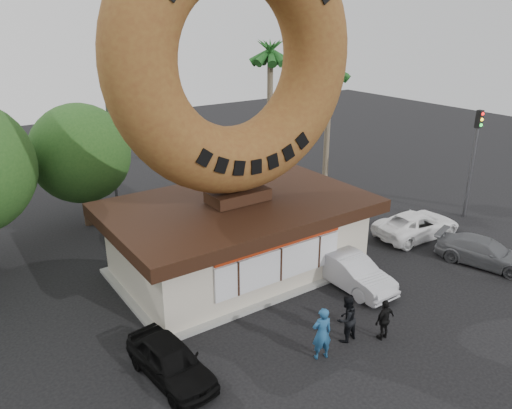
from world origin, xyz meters
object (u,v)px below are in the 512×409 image
Objects in this scene: car_black at (171,361)px; car_white at (417,225)px; car_silver at (350,271)px; person_right at (385,320)px; street_lamp at (113,136)px; traffic_signal at (474,151)px; person_center at (346,319)px; donut_shop at (239,234)px; giant_donut at (236,59)px; person_left at (322,333)px; car_grey at (484,252)px.

car_black is 0.79× the size of car_white.
car_silver is (8.75, 0.94, 0.06)m from car_black.
person_right is 0.33× the size of car_white.
traffic_signal is at bearing -37.14° from street_lamp.
person_center is at bearing -82.76° from street_lamp.
street_lamp reaches higher than car_white.
person_center is 6.17m from car_black.
street_lamp is 1.90× the size of car_silver.
giant_donut is at bearing 90.00° from donut_shop.
giant_donut is at bearing 127.61° from car_silver.
giant_donut is at bearing -92.39° from person_center.
donut_shop is 6.38× the size of person_center.
person_left is at bearing -162.39° from traffic_signal.
car_white is (11.36, -12.23, -3.82)m from street_lamp.
car_grey is (8.10, 1.26, -0.15)m from person_right.
person_right is (1.43, -7.24, -0.99)m from donut_shop.
traffic_signal reaches higher than car_grey.
person_center is at bearing -21.83° from car_black.
car_white reaches higher than car_grey.
person_left reaches higher than car_silver.
person_left is 11.56m from car_white.
car_black is at bearing -20.33° from person_right.
car_black is 0.88× the size of car_grey.
donut_shop reaches higher than person_left.
traffic_signal is 1.42× the size of car_grey.
donut_shop is 5.86× the size of person_left.
person_left is 0.45× the size of car_silver.
person_left is 5.09m from car_silver.
car_grey is (9.28, 0.56, -0.26)m from person_center.
car_silver reaches higher than car_grey.
donut_shop is 11.31m from car_grey.
giant_donut reaches higher than person_right.
car_black is (-5.68, -4.86, -8.57)m from giant_donut.
person_left is at bearing 117.65° from car_white.
street_lamp reaches higher than person_center.
traffic_signal is 1.28× the size of car_white.
traffic_signal is 11.53m from car_silver.
car_silver is 0.99× the size of car_grey.
person_right is 3.73m from car_silver.
car_black is 0.89× the size of car_silver.
giant_donut is (0.00, 0.02, 7.44)m from donut_shop.
person_right is (1.43, -7.26, -8.43)m from giant_donut.
car_silver is at bearing -117.78° from person_right.
car_white is (-4.50, -0.23, -3.21)m from traffic_signal.
car_silver is (4.93, -13.91, -3.79)m from street_lamp.
person_center reaches higher than car_black.
giant_donut is 5.65× the size of person_left.
car_grey is at bearing -18.47° from car_silver.
car_white is (-0.03, 3.76, 0.04)m from car_grey.
car_white is (10.61, 4.57, -0.30)m from person_left.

